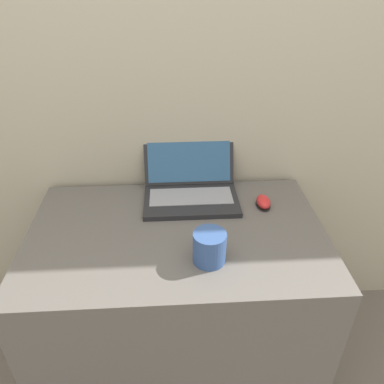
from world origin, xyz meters
name	(u,v)px	position (x,y,z in m)	size (l,w,h in m)	color
wall_back	(170,54)	(0.00, 0.69, 1.25)	(7.00, 0.04, 2.50)	#BCB299
desk	(178,303)	(0.00, 0.32, 0.37)	(1.04, 0.65, 0.73)	#5B5651
laptop	(190,183)	(0.06, 0.56, 0.79)	(0.36, 0.32, 0.23)	#232326
drink_cup	(209,247)	(0.10, 0.17, 0.79)	(0.10, 0.10, 0.11)	#33518C
computer_mouse	(263,202)	(0.34, 0.46, 0.75)	(0.05, 0.09, 0.04)	black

